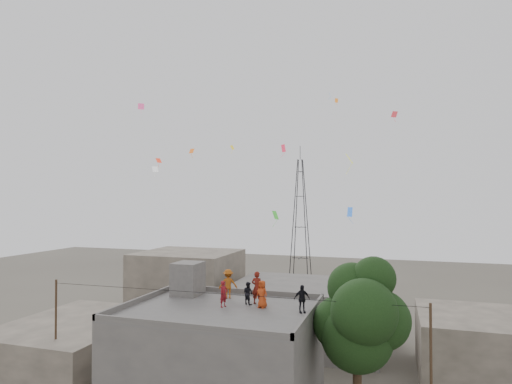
# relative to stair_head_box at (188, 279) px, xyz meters

# --- Properties ---
(main_building) EXTENTS (10.00, 8.00, 6.10)m
(main_building) POSITION_rel_stair_head_box_xyz_m (3.20, -2.60, -4.05)
(main_building) COLOR #55524F
(main_building) RESTS_ON ground
(parapet) EXTENTS (10.00, 8.00, 0.30)m
(parapet) POSITION_rel_stair_head_box_xyz_m (3.20, -2.60, -0.85)
(parapet) COLOR #55524F
(parapet) RESTS_ON main_building
(stair_head_box) EXTENTS (1.60, 1.80, 2.00)m
(stair_head_box) POSITION_rel_stair_head_box_xyz_m (0.00, 0.00, 0.00)
(stair_head_box) COLOR #55524F
(stair_head_box) RESTS_ON main_building
(neighbor_west) EXTENTS (8.00, 10.00, 4.00)m
(neighbor_west) POSITION_rel_stair_head_box_xyz_m (-7.80, -0.60, -5.10)
(neighbor_west) COLOR #574F45
(neighbor_west) RESTS_ON ground
(neighbor_north) EXTENTS (12.00, 9.00, 5.00)m
(neighbor_north) POSITION_rel_stair_head_box_xyz_m (5.20, 11.40, -4.60)
(neighbor_north) COLOR #55524F
(neighbor_north) RESTS_ON ground
(neighbor_northwest) EXTENTS (9.00, 8.00, 7.00)m
(neighbor_northwest) POSITION_rel_stair_head_box_xyz_m (-6.80, 13.40, -3.60)
(neighbor_northwest) COLOR #574F45
(neighbor_northwest) RESTS_ON ground
(neighbor_east) EXTENTS (7.00, 8.00, 4.40)m
(neighbor_east) POSITION_rel_stair_head_box_xyz_m (17.20, 7.40, -4.90)
(neighbor_east) COLOR #574F45
(neighbor_east) RESTS_ON ground
(tree) EXTENTS (4.90, 4.60, 9.10)m
(tree) POSITION_rel_stair_head_box_xyz_m (10.57, -2.00, -1.00)
(tree) COLOR black
(tree) RESTS_ON ground
(utility_line) EXTENTS (20.12, 0.62, 7.40)m
(utility_line) POSITION_rel_stair_head_box_xyz_m (3.70, -3.85, -3.27)
(utility_line) COLOR black
(utility_line) RESTS_ON ground
(transmission_tower) EXTENTS (2.97, 2.97, 20.01)m
(transmission_tower) POSITION_rel_stair_head_box_xyz_m (-0.80, 37.40, 1.97)
(transmission_tower) COLOR black
(transmission_tower) RESTS_ON ground
(person_red_adult) EXTENTS (0.72, 0.51, 1.84)m
(person_red_adult) POSITION_rel_stair_head_box_xyz_m (4.81, -0.96, -0.08)
(person_red_adult) COLOR maroon
(person_red_adult) RESTS_ON main_building
(person_orange_child) EXTENTS (0.85, 0.71, 1.48)m
(person_orange_child) POSITION_rel_stair_head_box_xyz_m (5.32, -1.67, -0.26)
(person_orange_child) COLOR #B63B14
(person_orange_child) RESTS_ON main_building
(person_dark_child) EXTENTS (0.75, 0.69, 1.25)m
(person_dark_child) POSITION_rel_stair_head_box_xyz_m (4.34, -1.16, -0.37)
(person_dark_child) COLOR black
(person_dark_child) RESTS_ON main_building
(person_dark_adult) EXTENTS (0.91, 0.72, 1.44)m
(person_dark_adult) POSITION_rel_stair_head_box_xyz_m (7.60, -2.04, -0.28)
(person_dark_adult) COLOR black
(person_dark_adult) RESTS_ON main_building
(person_orange_adult) EXTENTS (1.27, 1.03, 1.71)m
(person_orange_adult) POSITION_rel_stair_head_box_xyz_m (2.71, -0.09, -0.14)
(person_orange_adult) COLOR #9F4C12
(person_orange_adult) RESTS_ON main_building
(person_red_child) EXTENTS (0.51, 0.61, 1.42)m
(person_red_child) POSITION_rel_stair_head_box_xyz_m (3.26, -2.16, -0.29)
(person_red_child) COLOR maroon
(person_red_child) RESTS_ON main_building
(kites) EXTENTS (19.59, 17.19, 10.51)m
(kites) POSITION_rel_stair_head_box_xyz_m (3.62, 4.44, 7.90)
(kites) COLOR #FF371A
(kites) RESTS_ON ground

